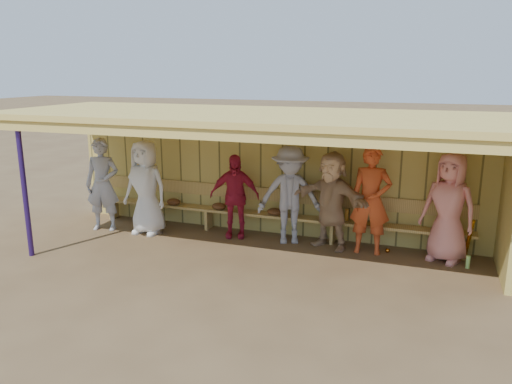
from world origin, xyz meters
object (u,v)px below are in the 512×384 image
at_px(player_f, 331,200).
at_px(player_h, 449,208).
at_px(player_a, 103,185).
at_px(player_e, 290,195).
at_px(player_b, 146,187).
at_px(player_g, 371,200).
at_px(bench, 269,209).
at_px(player_d, 234,196).

xyz_separation_m(player_f, player_h, (2.00, 0.00, 0.05)).
height_order(player_a, player_e, player_a).
relative_size(player_e, player_f, 1.03).
bearing_deg(player_f, player_h, 21.91).
bearing_deg(player_f, player_b, -151.58).
height_order(player_g, player_h, player_g).
bearing_deg(bench, player_e, -31.11).
relative_size(player_a, player_f, 1.05).
bearing_deg(player_e, player_f, -18.75).
bearing_deg(player_d, player_g, -14.68).
distance_m(player_a, player_f, 4.60).
height_order(player_a, player_g, player_g).
xyz_separation_m(player_b, player_h, (5.62, 0.41, 0.00)).
bearing_deg(player_b, player_a, -172.85).
bearing_deg(player_f, bench, -171.44).
distance_m(player_e, player_h, 2.78).
distance_m(player_b, player_h, 5.63).
relative_size(player_g, player_h, 1.02).
distance_m(player_b, player_f, 3.64).
bearing_deg(player_e, bench, 130.14).
relative_size(player_b, player_d, 1.15).
xyz_separation_m(player_e, player_g, (1.49, -0.04, 0.04)).
xyz_separation_m(player_d, player_f, (1.88, 0.03, 0.08)).
bearing_deg(player_b, player_g, 7.04).
xyz_separation_m(player_g, bench, (-2.00, 0.35, -0.44)).
bearing_deg(player_b, player_h, 6.38).
bearing_deg(player_d, player_f, -13.45).
distance_m(player_f, player_h, 2.00).
relative_size(player_g, bench, 0.25).
xyz_separation_m(player_a, player_d, (2.69, 0.47, -0.12)).
xyz_separation_m(player_a, bench, (3.29, 0.80, -0.41)).
bearing_deg(player_a, player_e, -7.07).
relative_size(player_b, bench, 0.25).
height_order(player_b, player_e, player_b).
height_order(player_h, bench, player_h).
relative_size(player_f, bench, 0.24).
bearing_deg(bench, player_b, -162.88).
bearing_deg(player_f, player_a, -151.90).
bearing_deg(player_d, player_e, -12.79).
height_order(player_b, player_d, player_b).
bearing_deg(player_e, player_d, 162.84).
relative_size(player_b, player_h, 1.00).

